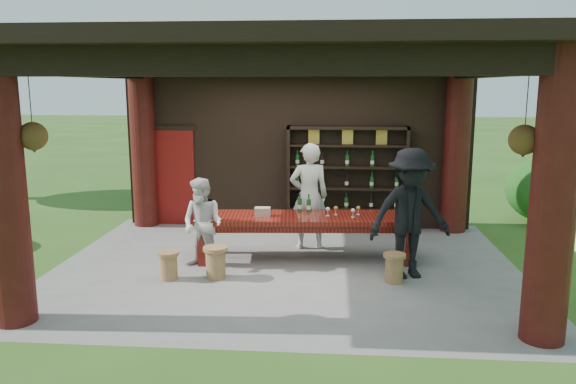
# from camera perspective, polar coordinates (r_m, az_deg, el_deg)

# --- Properties ---
(ground) EXTENTS (90.00, 90.00, 0.00)m
(ground) POSITION_cam_1_polar(r_m,az_deg,el_deg) (9.13, -0.20, -7.58)
(ground) COLOR #2D5119
(ground) RESTS_ON ground
(pavilion) EXTENTS (7.50, 6.00, 3.60)m
(pavilion) POSITION_cam_1_polar(r_m,az_deg,el_deg) (9.13, -0.07, 6.09)
(pavilion) COLOR slate
(pavilion) RESTS_ON ground
(wine_shelf) EXTENTS (2.38, 0.36, 2.09)m
(wine_shelf) POSITION_cam_1_polar(r_m,az_deg,el_deg) (11.24, 6.00, 1.38)
(wine_shelf) COLOR black
(wine_shelf) RESTS_ON ground
(tasting_table) EXTENTS (3.63, 1.18, 0.75)m
(tasting_table) POSITION_cam_1_polar(r_m,az_deg,el_deg) (9.35, 1.68, -3.09)
(tasting_table) COLOR #56100C
(tasting_table) RESTS_ON ground
(stool_near_left) EXTENTS (0.37, 0.37, 0.49)m
(stool_near_left) POSITION_cam_1_polar(r_m,az_deg,el_deg) (8.60, -7.36, -7.02)
(stool_near_left) COLOR brown
(stool_near_left) RESTS_ON ground
(stool_near_right) EXTENTS (0.33, 0.33, 0.44)m
(stool_near_right) POSITION_cam_1_polar(r_m,az_deg,el_deg) (8.51, 10.74, -7.51)
(stool_near_right) COLOR brown
(stool_near_right) RESTS_ON ground
(stool_far_left) EXTENTS (0.33, 0.33, 0.43)m
(stool_far_left) POSITION_cam_1_polar(r_m,az_deg,el_deg) (8.68, -12.04, -7.23)
(stool_far_left) COLOR brown
(stool_far_left) RESTS_ON ground
(host) EXTENTS (0.77, 0.58, 1.89)m
(host) POSITION_cam_1_polar(r_m,az_deg,el_deg) (9.93, 2.15, -0.43)
(host) COLOR beige
(host) RESTS_ON ground
(guest_woman) EXTENTS (0.86, 0.77, 1.45)m
(guest_woman) POSITION_cam_1_polar(r_m,az_deg,el_deg) (8.96, -8.65, -3.22)
(guest_woman) COLOR beige
(guest_woman) RESTS_ON ground
(guest_man) EXTENTS (1.43, 1.06, 1.97)m
(guest_man) POSITION_cam_1_polar(r_m,az_deg,el_deg) (8.59, 12.29, -2.18)
(guest_man) COLOR black
(guest_man) RESTS_ON ground
(table_bottles) EXTENTS (0.24, 0.14, 0.31)m
(table_bottles) POSITION_cam_1_polar(r_m,az_deg,el_deg) (9.60, 1.50, -1.07)
(table_bottles) COLOR #194C1E
(table_bottles) RESTS_ON tasting_table
(table_glasses) EXTENTS (0.58, 0.28, 0.15)m
(table_glasses) POSITION_cam_1_polar(r_m,az_deg,el_deg) (9.35, 5.68, -1.95)
(table_glasses) COLOR silver
(table_glasses) RESTS_ON tasting_table
(napkin_basket) EXTENTS (0.27, 0.20, 0.14)m
(napkin_basket) POSITION_cam_1_polar(r_m,az_deg,el_deg) (9.30, -2.60, -2.01)
(napkin_basket) COLOR #BF6672
(napkin_basket) RESTS_ON tasting_table
(shrubs) EXTENTS (14.80, 8.05, 1.36)m
(shrubs) POSITION_cam_1_polar(r_m,az_deg,el_deg) (9.29, 8.89, -3.80)
(shrubs) COLOR #194C14
(shrubs) RESTS_ON ground
(trees) EXTENTS (22.25, 10.80, 4.80)m
(trees) POSITION_cam_1_polar(r_m,az_deg,el_deg) (10.69, 19.35, 12.82)
(trees) COLOR #3F2819
(trees) RESTS_ON ground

